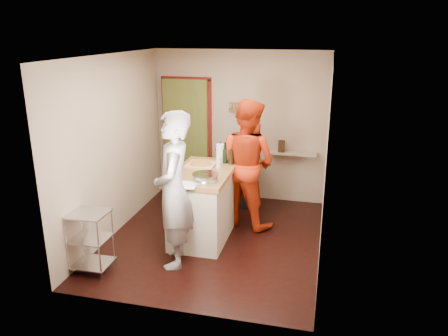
{
  "coord_description": "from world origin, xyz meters",
  "views": [
    {
      "loc": [
        1.49,
        -5.55,
        2.93
      ],
      "look_at": [
        0.14,
        0.0,
        1.1
      ],
      "focal_mm": 35.0,
      "sensor_mm": 36.0,
      "label": 1
    }
  ],
  "objects_px": {
    "stove": "(238,179)",
    "island": "(204,202)",
    "wire_shelving": "(90,239)",
    "person_stripe": "(174,191)",
    "person_red": "(247,163)"
  },
  "relations": [
    {
      "from": "person_red",
      "to": "island",
      "type": "bearing_deg",
      "value": 74.48
    },
    {
      "from": "island",
      "to": "person_stripe",
      "type": "bearing_deg",
      "value": -100.05
    },
    {
      "from": "stove",
      "to": "person_stripe",
      "type": "distance_m",
      "value": 2.28
    },
    {
      "from": "wire_shelving",
      "to": "person_stripe",
      "type": "distance_m",
      "value": 1.2
    },
    {
      "from": "person_red",
      "to": "stove",
      "type": "bearing_deg",
      "value": -43.57
    },
    {
      "from": "island",
      "to": "person_stripe",
      "type": "distance_m",
      "value": 0.96
    },
    {
      "from": "wire_shelving",
      "to": "person_red",
      "type": "bearing_deg",
      "value": 48.94
    },
    {
      "from": "stove",
      "to": "person_stripe",
      "type": "xyz_separation_m",
      "value": [
        -0.37,
        -2.18,
        0.55
      ]
    },
    {
      "from": "wire_shelving",
      "to": "person_stripe",
      "type": "xyz_separation_m",
      "value": [
        0.96,
        0.44,
        0.56
      ]
    },
    {
      "from": "island",
      "to": "person_red",
      "type": "xyz_separation_m",
      "value": [
        0.52,
        0.6,
        0.45
      ]
    },
    {
      "from": "stove",
      "to": "island",
      "type": "distance_m",
      "value": 1.38
    },
    {
      "from": "person_stripe",
      "to": "person_red",
      "type": "xyz_separation_m",
      "value": [
        0.66,
        1.43,
        -0.02
      ]
    },
    {
      "from": "person_stripe",
      "to": "person_red",
      "type": "bearing_deg",
      "value": 140.9
    },
    {
      "from": "person_stripe",
      "to": "person_red",
      "type": "relative_size",
      "value": 1.02
    },
    {
      "from": "wire_shelving",
      "to": "island",
      "type": "height_order",
      "value": "island"
    }
  ]
}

